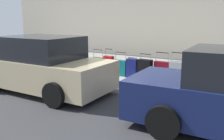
{
  "coord_description": "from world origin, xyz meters",
  "views": [
    {
      "loc": [
        -4.57,
        6.62,
        2.12
      ],
      "look_at": [
        -0.73,
        0.52,
        0.6
      ],
      "focal_mm": 38.44,
      "sensor_mm": 36.0,
      "label": 1
    }
  ],
  "objects": [
    {
      "name": "suitcase_red_0",
      "position": [
        -3.42,
        -0.58,
        0.48
      ],
      "size": [
        0.51,
        0.26,
        0.98
      ],
      "color": "red",
      "rests_on": "sidewalk_curb"
    },
    {
      "name": "suitcase_black_4",
      "position": [
        -1.35,
        -0.54,
        0.49
      ],
      "size": [
        0.48,
        0.28,
        0.89
      ],
      "color": "black",
      "rests_on": "sidewalk_curb"
    },
    {
      "name": "parked_car_beige_1",
      "position": [
        0.96,
        1.78,
        0.77
      ],
      "size": [
        4.37,
        2.16,
        1.64
      ],
      "color": "tan",
      "rests_on": "ground_plane"
    },
    {
      "name": "suitcase_silver_2",
      "position": [
        -2.43,
        -0.56,
        0.5
      ],
      "size": [
        0.49,
        0.25,
        1.01
      ],
      "color": "#9EA0A8",
      "rests_on": "sidewalk_curb"
    },
    {
      "name": "bollard_post",
      "position": [
        1.91,
        -0.46,
        0.49
      ],
      "size": [
        0.15,
        0.15,
        0.7
      ],
      "primitive_type": "cylinder",
      "color": "#333338",
      "rests_on": "sidewalk_curb"
    },
    {
      "name": "suitcase_red_7",
      "position": [
        0.12,
        -0.6,
        0.48
      ],
      "size": [
        0.35,
        0.21,
        0.95
      ],
      "color": "red",
      "rests_on": "sidewalk_curb"
    },
    {
      "name": "suitcase_olive_1",
      "position": [
        -2.92,
        -0.61,
        0.51
      ],
      "size": [
        0.38,
        0.27,
        0.8
      ],
      "color": "#59601E",
      "rests_on": "sidewalk_curb"
    },
    {
      "name": "suitcase_teal_6",
      "position": [
        -0.36,
        -0.64,
        0.42
      ],
      "size": [
        0.49,
        0.2,
        0.86
      ],
      "color": "#0F606B",
      "rests_on": "sidewalk_curb"
    },
    {
      "name": "sidewalk_curb",
      "position": [
        0.0,
        -2.5,
        0.07
      ],
      "size": [
        18.0,
        5.0,
        0.14
      ],
      "primitive_type": "cube",
      "color": "gray",
      "rests_on": "ground_plane"
    },
    {
      "name": "ground_plane",
      "position": [
        0.0,
        0.0,
        0.0
      ],
      "size": [
        40.0,
        40.0,
        0.0
      ],
      "primitive_type": "plane",
      "color": "#333335"
    },
    {
      "name": "suitcase_navy_5",
      "position": [
        -0.86,
        -0.59,
        0.47
      ],
      "size": [
        0.41,
        0.25,
        0.72
      ],
      "color": "navy",
      "rests_on": "sidewalk_curb"
    },
    {
      "name": "suitcase_maroon_3",
      "position": [
        -1.89,
        -0.65,
        0.47
      ],
      "size": [
        0.49,
        0.21,
        0.97
      ],
      "color": "maroon",
      "rests_on": "sidewalk_curb"
    },
    {
      "name": "suitcase_olive_8",
      "position": [
        0.61,
        -0.62,
        0.43
      ],
      "size": [
        0.51,
        0.28,
        0.9
      ],
      "color": "#59601E",
      "rests_on": "sidewalk_curb"
    },
    {
      "name": "fire_hydrant",
      "position": [
        1.33,
        -0.61,
        0.55
      ],
      "size": [
        0.39,
        0.21,
        0.79
      ],
      "color": "#D89E0C",
      "rests_on": "sidewalk_curb"
    }
  ]
}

